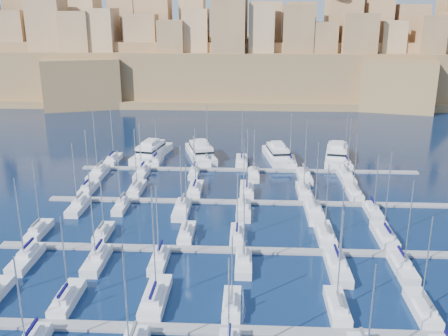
# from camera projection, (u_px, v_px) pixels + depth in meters

# --- Properties ---
(ground) EXTENTS (600.00, 600.00, 0.00)m
(ground) POSITION_uv_depth(u_px,v_px,m) (247.00, 222.00, 94.78)
(ground) COLOR #031431
(ground) RESTS_ON ground
(pontoon_near) EXTENTS (84.00, 2.00, 0.40)m
(pontoon_near) POSITION_uv_depth(u_px,v_px,m) (246.00, 331.00, 62.35)
(pontoon_near) COLOR slate
(pontoon_near) RESTS_ON ground
(pontoon_mid_near) EXTENTS (84.00, 2.00, 0.40)m
(pontoon_mid_near) POSITION_uv_depth(u_px,v_px,m) (247.00, 250.00, 83.29)
(pontoon_mid_near) COLOR slate
(pontoon_mid_near) RESTS_ON ground
(pontoon_mid_far) EXTENTS (84.00, 2.00, 0.40)m
(pontoon_mid_far) POSITION_uv_depth(u_px,v_px,m) (248.00, 202.00, 104.24)
(pontoon_mid_far) COLOR slate
(pontoon_mid_far) RESTS_ON ground
(pontoon_far) EXTENTS (84.00, 2.00, 0.40)m
(pontoon_far) POSITION_uv_depth(u_px,v_px,m) (248.00, 170.00, 125.18)
(pontoon_far) COLOR slate
(pontoon_far) RESTS_ON ground
(sailboat_1) EXTENTS (2.64, 8.80, 12.95)m
(sailboat_1) POSITION_uv_depth(u_px,v_px,m) (67.00, 299.00, 68.41)
(sailboat_1) COLOR silver
(sailboat_1) RESTS_ON ground
(sailboat_2) EXTENTS (3.12, 10.41, 17.09)m
(sailboat_2) POSITION_uv_depth(u_px,v_px,m) (155.00, 298.00, 68.56)
(sailboat_2) COLOR silver
(sailboat_2) RESTS_ON ground
(sailboat_3) EXTENTS (2.39, 7.96, 11.00)m
(sailboat_3) POSITION_uv_depth(u_px,v_px,m) (232.00, 305.00, 66.93)
(sailboat_3) COLOR silver
(sailboat_3) RESTS_ON ground
(sailboat_4) EXTENTS (2.59, 8.64, 14.61)m
(sailboat_4) POSITION_uv_depth(u_px,v_px,m) (337.00, 307.00, 66.56)
(sailboat_4) COLOR silver
(sailboat_4) RESTS_ON ground
(sailboat_5) EXTENTS (2.68, 8.94, 14.00)m
(sailboat_5) POSITION_uv_depth(u_px,v_px,m) (422.00, 308.00, 66.16)
(sailboat_5) COLOR silver
(sailboat_5) RESTS_ON ground
(sailboat_12) EXTENTS (2.42, 8.08, 13.76)m
(sailboat_12) POSITION_uv_depth(u_px,v_px,m) (39.00, 230.00, 89.63)
(sailboat_12) COLOR silver
(sailboat_12) RESTS_ON ground
(sailboat_13) EXTENTS (2.24, 7.48, 10.44)m
(sailboat_13) POSITION_uv_depth(u_px,v_px,m) (103.00, 233.00, 88.79)
(sailboat_13) COLOR silver
(sailboat_13) RESTS_ON ground
(sailboat_14) EXTENTS (2.50, 8.33, 13.64)m
(sailboat_14) POSITION_uv_depth(u_px,v_px,m) (187.00, 233.00, 88.47)
(sailboat_14) COLOR silver
(sailboat_14) RESTS_ON ground
(sailboat_15) EXTENTS (2.39, 7.96, 12.17)m
(sailboat_15) POSITION_uv_depth(u_px,v_px,m) (237.00, 235.00, 87.86)
(sailboat_15) COLOR silver
(sailboat_15) RESTS_ON ground
(sailboat_16) EXTENTS (2.94, 9.80, 13.83)m
(sailboat_16) POSITION_uv_depth(u_px,v_px,m) (325.00, 234.00, 87.97)
(sailboat_16) COLOR silver
(sailboat_16) RESTS_ON ground
(sailboat_17) EXTENTS (2.99, 9.96, 16.18)m
(sailboat_17) POSITION_uv_depth(u_px,v_px,m) (384.00, 235.00, 87.54)
(sailboat_17) COLOR silver
(sailboat_17) RESTS_ON ground
(sailboat_18) EXTENTS (2.82, 9.40, 14.77)m
(sailboat_18) POSITION_uv_depth(u_px,v_px,m) (26.00, 258.00, 79.50)
(sailboat_18) COLOR silver
(sailboat_18) RESTS_ON ground
(sailboat_19) EXTENTS (2.76, 9.21, 15.74)m
(sailboat_19) POSITION_uv_depth(u_px,v_px,m) (97.00, 260.00, 79.04)
(sailboat_19) COLOR silver
(sailboat_19) RESTS_ON ground
(sailboat_20) EXTENTS (2.49, 8.29, 13.71)m
(sailboat_20) POSITION_uv_depth(u_px,v_px,m) (159.00, 260.00, 79.00)
(sailboat_20) COLOR silver
(sailboat_20) RESTS_ON ground
(sailboat_21) EXTENTS (2.57, 8.58, 12.40)m
(sailboat_21) POSITION_uv_depth(u_px,v_px,m) (244.00, 262.00, 78.23)
(sailboat_21) COLOR silver
(sailboat_21) RESTS_ON ground
(sailboat_22) EXTENTS (3.07, 10.24, 14.33)m
(sailboat_22) POSITION_uv_depth(u_px,v_px,m) (337.00, 267.00, 76.74)
(sailboat_22) COLOR silver
(sailboat_22) RESTS_ON ground
(sailboat_23) EXTENTS (2.72, 9.07, 15.34)m
(sailboat_23) POSITION_uv_depth(u_px,v_px,m) (403.00, 267.00, 76.81)
(sailboat_23) COLOR silver
(sailboat_23) RESTS_ON ground
(sailboat_24) EXTENTS (2.59, 8.62, 14.27)m
(sailboat_24) POSITION_uv_depth(u_px,v_px,m) (89.00, 188.00, 110.73)
(sailboat_24) COLOR silver
(sailboat_24) RESTS_ON ground
(sailboat_25) EXTENTS (2.73, 9.08, 14.54)m
(sailboat_25) POSITION_uv_depth(u_px,v_px,m) (137.00, 189.00, 110.43)
(sailboat_25) COLOR silver
(sailboat_25) RESTS_ON ground
(sailboat_26) EXTENTS (2.86, 9.54, 14.86)m
(sailboat_26) POSITION_uv_depth(u_px,v_px,m) (195.00, 189.00, 110.01)
(sailboat_26) COLOR silver
(sailboat_26) RESTS_ON ground
(sailboat_27) EXTENTS (2.97, 9.91, 14.69)m
(sailboat_27) POSITION_uv_depth(u_px,v_px,m) (247.00, 190.00, 109.64)
(sailboat_27) COLOR silver
(sailboat_27) RESTS_ON ground
(sailboat_28) EXTENTS (2.89, 9.64, 14.94)m
(sailboat_28) POSITION_uv_depth(u_px,v_px,m) (304.00, 191.00, 108.91)
(sailboat_28) COLOR silver
(sailboat_28) RESTS_ON ground
(sailboat_29) EXTENTS (2.84, 9.48, 14.07)m
(sailboat_29) POSITION_uv_depth(u_px,v_px,m) (354.00, 192.00, 108.32)
(sailboat_29) COLOR silver
(sailboat_29) RESTS_ON ground
(sailboat_30) EXTENTS (2.72, 9.06, 14.38)m
(sailboat_30) POSITION_uv_depth(u_px,v_px,m) (78.00, 206.00, 100.56)
(sailboat_30) COLOR silver
(sailboat_30) RESTS_ON ground
(sailboat_31) EXTENTS (2.30, 7.67, 12.79)m
(sailboat_31) POSITION_uv_depth(u_px,v_px,m) (121.00, 206.00, 100.80)
(sailboat_31) COLOR silver
(sailboat_31) RESTS_ON ground
(sailboat_32) EXTENTS (2.98, 9.92, 14.14)m
(sailboat_32) POSITION_uv_depth(u_px,v_px,m) (182.00, 209.00, 99.14)
(sailboat_32) COLOR silver
(sailboat_32) RESTS_ON ground
(sailboat_33) EXTENTS (2.88, 9.60, 15.74)m
(sailboat_33) POSITION_uv_depth(u_px,v_px,m) (244.00, 210.00, 98.70)
(sailboat_33) COLOR silver
(sailboat_33) RESTS_ON ground
(sailboat_34) EXTENTS (3.16, 10.52, 15.44)m
(sailboat_34) POSITION_uv_depth(u_px,v_px,m) (314.00, 212.00, 97.60)
(sailboat_34) COLOR silver
(sailboat_34) RESTS_ON ground
(sailboat_35) EXTENTS (2.45, 8.16, 12.77)m
(sailboat_35) POSITION_uv_depth(u_px,v_px,m) (373.00, 211.00, 98.16)
(sailboat_35) COLOR silver
(sailboat_35) RESTS_ON ground
(sailboat_36) EXTENTS (2.83, 9.43, 14.96)m
(sailboat_36) POSITION_uv_depth(u_px,v_px,m) (113.00, 160.00, 132.07)
(sailboat_36) COLOR silver
(sailboat_36) RESTS_ON ground
(sailboat_37) EXTENTS (2.57, 8.56, 11.87)m
(sailboat_37) POSITION_uv_depth(u_px,v_px,m) (156.00, 161.00, 131.11)
(sailboat_37) COLOR silver
(sailboat_37) RESTS_ON ground
(sailboat_38) EXTENTS (2.94, 9.79, 15.73)m
(sailboat_38) POSITION_uv_depth(u_px,v_px,m) (207.00, 161.00, 131.03)
(sailboat_38) COLOR silver
(sailboat_38) RESTS_ON ground
(sailboat_39) EXTENTS (2.99, 9.95, 14.75)m
(sailboat_39) POSITION_uv_depth(u_px,v_px,m) (242.00, 161.00, 130.67)
(sailboat_39) COLOR silver
(sailboat_39) RESTS_ON ground
(sailboat_40) EXTENTS (2.94, 9.80, 13.87)m
(sailboat_40) POSITION_uv_depth(u_px,v_px,m) (290.00, 162.00, 130.00)
(sailboat_40) COLOR silver
(sailboat_40) RESTS_ON ground
(sailboat_41) EXTENTS (2.70, 8.99, 14.70)m
(sailboat_41) POSITION_uv_depth(u_px,v_px,m) (345.00, 163.00, 128.94)
(sailboat_41) COLOR silver
(sailboat_41) RESTS_ON ground
(sailboat_42) EXTENTS (3.16, 10.53, 17.01)m
(sailboat_42) POSITION_uv_depth(u_px,v_px,m) (98.00, 173.00, 120.91)
(sailboat_42) COLOR silver
(sailboat_42) RESTS_ON ground
(sailboat_43) EXTENTS (2.69, 8.96, 13.45)m
(sailboat_43) POSITION_uv_depth(u_px,v_px,m) (142.00, 173.00, 121.15)
(sailboat_43) COLOR silver
(sailboat_43) RESTS_ON ground
(sailboat_44) EXTENTS (2.27, 7.57, 10.49)m
(sailboat_44) POSITION_uv_depth(u_px,v_px,m) (194.00, 173.00, 121.21)
(sailboat_44) COLOR silver
(sailboat_44) RESTS_ON ground
(sailboat_45) EXTENTS (2.63, 8.76, 12.28)m
(sailboat_45) POSITION_uv_depth(u_px,v_px,m) (254.00, 175.00, 119.95)
(sailboat_45) COLOR silver
(sailboat_45) RESTS_ON ground
(sailboat_46) EXTENTS (3.12, 10.41, 14.99)m
(sailboat_46) POSITION_uv_depth(u_px,v_px,m) (304.00, 176.00, 118.58)
(sailboat_46) COLOR silver
(sailboat_46) RESTS_ON ground
(sailboat_47) EXTENTS (3.05, 10.16, 15.41)m
(sailboat_47) POSITION_uv_depth(u_px,v_px,m) (346.00, 177.00, 118.22)
(sailboat_47) COLOR silver
(sailboat_47) RESTS_ON ground
(motor_yacht_a) EXTENTS (9.07, 19.52, 5.25)m
(motor_yacht_a) POSITION_uv_depth(u_px,v_px,m) (151.00, 151.00, 136.03)
(motor_yacht_a) COLOR silver
(motor_yacht_a) RESTS_ON ground
(motor_yacht_b) EXTENTS (10.55, 19.83, 5.25)m
(motor_yacht_b) POSITION_uv_depth(u_px,v_px,m) (201.00, 152.00, 135.47)
(motor_yacht_b) COLOR silver
(motor_yacht_b) RESTS_ON ground
(motor_yacht_c) EXTENTS (7.69, 17.66, 5.25)m
(motor_yacht_c) POSITION_uv_depth(u_px,v_px,m) (277.00, 154.00, 133.59)
(motor_yacht_c) COLOR silver
(motor_yacht_c) RESTS_ON ground
(motor_yacht_d) EXTENTS (8.98, 19.62, 5.25)m
(motor_yacht_d) POSITION_uv_depth(u_px,v_px,m) (337.00, 154.00, 133.66)
(motor_yacht_d) COLOR silver
(motor_yacht_d) RESTS_ON ground
(fortified_city) EXTENTS (460.00, 108.95, 59.52)m
(fortified_city) POSITION_uv_depth(u_px,v_px,m) (249.00, 62.00, 238.15)
(fortified_city) COLOR brown
(fortified_city) RESTS_ON ground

